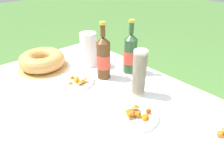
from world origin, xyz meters
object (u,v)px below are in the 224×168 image
at_px(snack_plate_near, 137,115).
at_px(snack_plate_right, 77,81).
at_px(bundt_cake, 42,60).
at_px(paper_towel_roll, 89,49).
at_px(cider_bottle_amber, 103,58).
at_px(cider_bottle_green, 130,54).
at_px(cup_stack, 139,73).

bearing_deg(snack_plate_near, snack_plate_right, -175.83).
height_order(bundt_cake, snack_plate_near, bundt_cake).
distance_m(snack_plate_near, paper_towel_roll, 0.63).
bearing_deg(cider_bottle_amber, snack_plate_near, -18.43).
height_order(cider_bottle_green, snack_plate_right, cider_bottle_green).
bearing_deg(cider_bottle_amber, bundt_cake, -149.19).
relative_size(cider_bottle_amber, paper_towel_roll, 1.51).
bearing_deg(paper_towel_roll, snack_plate_near, -15.98).
height_order(cup_stack, paper_towel_roll, cup_stack).
xyz_separation_m(bundt_cake, cup_stack, (0.64, 0.24, 0.07)).
xyz_separation_m(cider_bottle_green, snack_plate_right, (-0.11, -0.34, -0.12)).
distance_m(cider_bottle_green, paper_towel_roll, 0.29).
xyz_separation_m(cup_stack, cider_bottle_green, (-0.21, 0.15, 0.00)).
height_order(snack_plate_right, paper_towel_roll, paper_towel_roll).
relative_size(bundt_cake, snack_plate_near, 1.59).
bearing_deg(bundt_cake, snack_plate_right, 10.59).
xyz_separation_m(cider_bottle_green, snack_plate_near, (0.34, -0.30, -0.11)).
height_order(cider_bottle_amber, snack_plate_near, cider_bottle_amber).
xyz_separation_m(bundt_cake, cider_bottle_green, (0.43, 0.40, 0.07)).
height_order(cider_bottle_green, snack_plate_near, cider_bottle_green).
xyz_separation_m(snack_plate_near, snack_plate_right, (-0.45, -0.03, -0.00)).
relative_size(cup_stack, snack_plate_near, 1.22).
height_order(cup_stack, cider_bottle_green, cider_bottle_green).
relative_size(bundt_cake, snack_plate_right, 1.55).
bearing_deg(cider_bottle_green, snack_plate_right, -108.03).
xyz_separation_m(cup_stack, paper_towel_roll, (-0.47, 0.02, -0.01)).
height_order(bundt_cake, snack_plate_right, bundt_cake).
height_order(cup_stack, cider_bottle_amber, cider_bottle_amber).
bearing_deg(cider_bottle_green, bundt_cake, -137.51).
height_order(bundt_cake, cup_stack, cup_stack).
bearing_deg(bundt_cake, cider_bottle_green, 42.49).
distance_m(bundt_cake, paper_towel_roll, 0.32).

